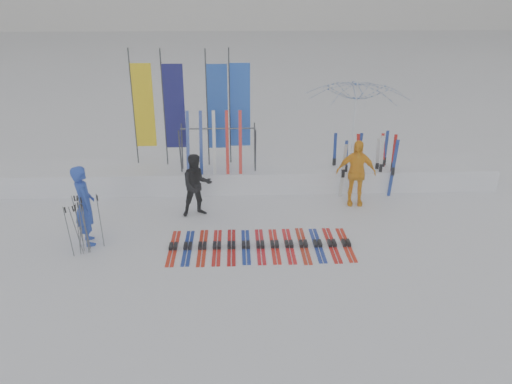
{
  "coord_description": "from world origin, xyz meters",
  "views": [
    {
      "loc": [
        -0.23,
        -8.77,
        5.25
      ],
      "look_at": [
        0.2,
        1.6,
        1.0
      ],
      "focal_mm": 35.0,
      "sensor_mm": 36.0,
      "label": 1
    }
  ],
  "objects_px": {
    "person_black": "(197,185)",
    "person_blue": "(85,205)",
    "tent_canopy": "(355,125)",
    "person_yellow": "(356,173)",
    "ski_rack": "(218,143)",
    "ski_row": "(260,245)"
  },
  "relations": [
    {
      "from": "person_blue",
      "to": "person_yellow",
      "type": "bearing_deg",
      "value": -97.54
    },
    {
      "from": "ski_row",
      "to": "ski_rack",
      "type": "height_order",
      "value": "ski_rack"
    },
    {
      "from": "person_blue",
      "to": "person_black",
      "type": "xyz_separation_m",
      "value": [
        2.32,
        1.38,
        -0.12
      ]
    },
    {
      "from": "tent_canopy",
      "to": "person_blue",
      "type": "bearing_deg",
      "value": -145.87
    },
    {
      "from": "person_blue",
      "to": "tent_canopy",
      "type": "distance_m",
      "value": 8.38
    },
    {
      "from": "person_blue",
      "to": "tent_canopy",
      "type": "xyz_separation_m",
      "value": [
        6.92,
        4.69,
        0.49
      ]
    },
    {
      "from": "person_yellow",
      "to": "person_blue",
      "type": "bearing_deg",
      "value": -156.93
    },
    {
      "from": "person_blue",
      "to": "tent_canopy",
      "type": "height_order",
      "value": "tent_canopy"
    },
    {
      "from": "ski_rack",
      "to": "ski_row",
      "type": "bearing_deg",
      "value": -73.66
    },
    {
      "from": "person_blue",
      "to": "person_yellow",
      "type": "height_order",
      "value": "person_blue"
    },
    {
      "from": "person_blue",
      "to": "ski_row",
      "type": "bearing_deg",
      "value": -119.45
    },
    {
      "from": "person_blue",
      "to": "ski_row",
      "type": "distance_m",
      "value": 3.9
    },
    {
      "from": "person_blue",
      "to": "ski_row",
      "type": "xyz_separation_m",
      "value": [
        3.78,
        -0.35,
        -0.87
      ]
    },
    {
      "from": "person_yellow",
      "to": "ski_row",
      "type": "xyz_separation_m",
      "value": [
        -2.57,
        -2.24,
        -0.83
      ]
    },
    {
      "from": "person_black",
      "to": "person_blue",
      "type": "bearing_deg",
      "value": -165.67
    },
    {
      "from": "person_blue",
      "to": "ski_rack",
      "type": "bearing_deg",
      "value": -67.59
    },
    {
      "from": "person_yellow",
      "to": "ski_rack",
      "type": "bearing_deg",
      "value": 169.68
    },
    {
      "from": "person_black",
      "to": "ski_row",
      "type": "height_order",
      "value": "person_black"
    },
    {
      "from": "person_black",
      "to": "ski_row",
      "type": "distance_m",
      "value": 2.39
    },
    {
      "from": "person_black",
      "to": "person_yellow",
      "type": "height_order",
      "value": "person_yellow"
    },
    {
      "from": "person_black",
      "to": "tent_canopy",
      "type": "xyz_separation_m",
      "value": [
        4.6,
        3.32,
        0.61
      ]
    },
    {
      "from": "tent_canopy",
      "to": "ski_rack",
      "type": "height_order",
      "value": "tent_canopy"
    }
  ]
}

